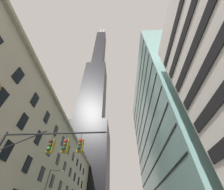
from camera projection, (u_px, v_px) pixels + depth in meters
name	position (u px, v px, depth m)	size (l,w,h in m)	color
station_building	(36.00, 172.00, 32.54)	(14.04, 67.36, 22.23)	#B2A88E
dark_skyscraper	(92.00, 106.00, 102.97)	(26.55, 26.55, 229.31)	black
glass_office_midrise	(176.00, 130.00, 41.25)	(18.89, 43.02, 45.99)	gray
traffic_signal_mast	(42.00, 154.00, 10.36)	(8.98, 0.63, 7.42)	black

